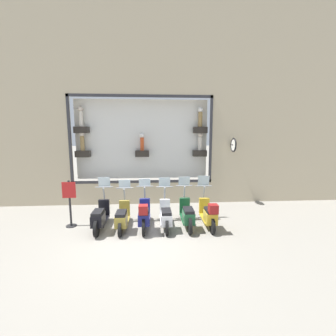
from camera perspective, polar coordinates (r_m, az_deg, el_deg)
name	(u,v)px	position (r m, az deg, el deg)	size (l,w,h in m)	color
ground_plane	(138,237)	(7.36, -7.64, -16.93)	(120.00, 120.00, 0.00)	gray
building_facade	(141,77)	(10.55, -6.90, 21.94)	(1.23, 36.00, 10.96)	tan
scooter_yellow_0	(209,214)	(7.91, 10.30, -11.42)	(1.80, 0.61, 1.65)	black
scooter_green_1	(187,215)	(7.84, 4.89, -11.73)	(1.81, 0.60, 1.62)	black
scooter_white_2	(166,216)	(7.76, -0.55, -12.05)	(1.80, 0.60, 1.60)	black
scooter_navy_3	(144,215)	(7.69, -6.08, -11.84)	(1.81, 0.61, 1.57)	black
scooter_olive_4	(122,217)	(7.82, -11.52, -12.19)	(1.79, 0.60, 1.53)	black
scooter_black_5	(100,217)	(7.95, -16.84, -11.79)	(1.81, 0.60, 1.64)	black
shop_sign_post	(70,202)	(8.45, -23.68, -7.91)	(0.36, 0.45, 1.62)	#232326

